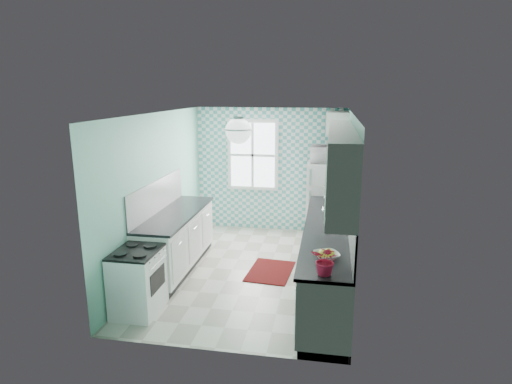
% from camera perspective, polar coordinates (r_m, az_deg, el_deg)
% --- Properties ---
extents(floor, '(3.00, 4.40, 0.02)m').
position_cam_1_polar(floor, '(7.01, -0.77, -10.52)').
color(floor, beige).
rests_on(floor, ground).
extents(ceiling, '(3.00, 4.40, 0.02)m').
position_cam_1_polar(ceiling, '(6.41, -0.84, 10.51)').
color(ceiling, white).
rests_on(ceiling, wall_back).
extents(wall_back, '(3.00, 0.02, 2.50)m').
position_cam_1_polar(wall_back, '(8.73, 1.90, 2.98)').
color(wall_back, '#7EC8B0').
rests_on(wall_back, floor).
extents(wall_front, '(3.00, 0.02, 2.50)m').
position_cam_1_polar(wall_front, '(4.54, -6.03, -7.16)').
color(wall_front, '#7EC8B0').
rests_on(wall_front, floor).
extents(wall_left, '(0.02, 4.40, 2.50)m').
position_cam_1_polar(wall_left, '(7.03, -12.99, 0.04)').
color(wall_left, '#7EC8B0').
rests_on(wall_left, floor).
extents(wall_right, '(0.02, 4.40, 2.50)m').
position_cam_1_polar(wall_right, '(6.50, 12.40, -1.03)').
color(wall_right, '#7EC8B0').
rests_on(wall_right, floor).
extents(accent_wall, '(3.00, 0.01, 2.50)m').
position_cam_1_polar(accent_wall, '(8.71, 1.88, 2.96)').
color(accent_wall, '#4DA7A2').
rests_on(accent_wall, wall_back).
extents(window, '(1.04, 0.05, 1.44)m').
position_cam_1_polar(window, '(8.69, -0.43, 4.94)').
color(window, white).
rests_on(window, wall_back).
extents(backsplash_right, '(0.02, 3.60, 0.51)m').
position_cam_1_polar(backsplash_right, '(6.12, 12.31, -2.45)').
color(backsplash_right, white).
rests_on(backsplash_right, wall_right).
extents(backsplash_left, '(0.02, 2.15, 0.51)m').
position_cam_1_polar(backsplash_left, '(6.97, -13.03, -0.55)').
color(backsplash_left, white).
rests_on(backsplash_left, wall_left).
extents(upper_cabinets_right, '(0.33, 3.20, 0.90)m').
position_cam_1_polar(upper_cabinets_right, '(5.77, 11.21, 3.82)').
color(upper_cabinets_right, white).
rests_on(upper_cabinets_right, wall_right).
extents(upper_cabinet_fridge, '(0.40, 0.74, 0.40)m').
position_cam_1_polar(upper_cabinet_fridge, '(8.14, 10.78, 9.09)').
color(upper_cabinet_fridge, white).
rests_on(upper_cabinet_fridge, wall_right).
extents(ceiling_light, '(0.34, 0.34, 0.35)m').
position_cam_1_polar(ceiling_light, '(5.64, -2.36, 8.18)').
color(ceiling_light, silver).
rests_on(ceiling_light, ceiling).
extents(base_cabinets_right, '(0.60, 3.60, 0.90)m').
position_cam_1_polar(base_cabinets_right, '(6.36, 9.35, -8.81)').
color(base_cabinets_right, white).
rests_on(base_cabinets_right, floor).
extents(countertop_right, '(0.63, 3.60, 0.04)m').
position_cam_1_polar(countertop_right, '(6.20, 9.38, -4.78)').
color(countertop_right, black).
rests_on(countertop_right, base_cabinets_right).
extents(base_cabinets_left, '(0.60, 2.15, 0.90)m').
position_cam_1_polar(base_cabinets_left, '(7.08, -10.55, -6.51)').
color(base_cabinets_left, white).
rests_on(base_cabinets_left, floor).
extents(countertop_left, '(0.63, 2.15, 0.04)m').
position_cam_1_polar(countertop_left, '(6.93, -10.60, -2.86)').
color(countertop_left, black).
rests_on(countertop_left, base_cabinets_left).
extents(fridge, '(0.66, 0.65, 1.51)m').
position_cam_1_polar(fridge, '(8.33, 9.02, -1.20)').
color(fridge, white).
rests_on(fridge, floor).
extents(stove, '(0.55, 0.69, 0.83)m').
position_cam_1_polar(stove, '(5.86, -15.47, -11.28)').
color(stove, white).
rests_on(stove, floor).
extents(sink, '(0.47, 0.39, 0.53)m').
position_cam_1_polar(sink, '(7.20, 9.65, -2.10)').
color(sink, silver).
rests_on(sink, countertop_right).
extents(rug, '(0.74, 1.00, 0.02)m').
position_cam_1_polar(rug, '(6.98, 1.93, -10.50)').
color(rug, '#650F0F').
rests_on(rug, floor).
extents(dish_towel, '(0.06, 0.26, 0.40)m').
position_cam_1_polar(dish_towel, '(6.93, 6.84, -6.55)').
color(dish_towel, '#57AC9D').
rests_on(dish_towel, base_cabinets_right).
extents(fruit_bowl, '(0.38, 0.38, 0.07)m').
position_cam_1_polar(fruit_bowl, '(5.06, 9.38, -8.36)').
color(fruit_bowl, white).
rests_on(fruit_bowl, countertop_right).
extents(potted_plant, '(0.37, 0.35, 0.33)m').
position_cam_1_polar(potted_plant, '(4.59, 9.36, -8.96)').
color(potted_plant, '#B00205').
rests_on(potted_plant, countertop_right).
extents(soap_bottle, '(0.10, 0.10, 0.20)m').
position_cam_1_polar(soap_bottle, '(7.38, 10.05, -0.84)').
color(soap_bottle, '#A2B1BF').
rests_on(soap_bottle, countertop_right).
extents(microwave, '(0.58, 0.40, 0.32)m').
position_cam_1_polar(microwave, '(8.15, 9.26, 5.00)').
color(microwave, white).
rests_on(microwave, fridge).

